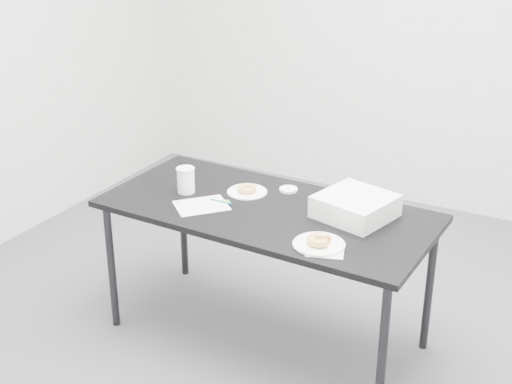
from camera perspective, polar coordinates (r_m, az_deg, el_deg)
The scene contains 14 objects.
floor at distance 3.76m, azimuth 1.15°, elevation -11.32°, with size 4.00×4.00×0.00m, color #535258.
wall_back at distance 5.02m, azimuth 12.20°, elevation 13.81°, with size 4.00×0.02×2.70m, color silver.
table at distance 3.42m, azimuth 0.86°, elevation -2.12°, with size 1.61×0.79×0.72m.
scorecard at distance 3.43m, azimuth -4.38°, elevation -1.08°, with size 0.19×0.24×0.00m, color silver.
logo_patch at distance 3.45m, azimuth -2.45°, elevation -0.80°, with size 0.04×0.04×0.00m, color green.
pen at distance 3.45m, azimuth -2.82°, elevation -0.75°, with size 0.01×0.01×0.11m, color #0B737F.
napkin at distance 3.03m, azimuth 5.57°, elevation -4.59°, with size 0.16×0.16×0.00m, color silver.
plate_near at distance 3.06m, azimuth 5.05°, elevation -4.19°, with size 0.23×0.23×0.01m, color white.
donut_near at distance 3.05m, azimuth 5.07°, elevation -3.85°, with size 0.11×0.11×0.04m, color gold.
plate_far at distance 3.56m, azimuth -0.72°, elevation 0.01°, with size 0.20×0.20×0.01m, color white.
donut_far at distance 3.56m, azimuth -0.72°, elevation 0.28°, with size 0.09×0.09×0.03m, color gold.
coffee_cup at distance 3.56m, azimuth -5.63°, elevation 0.96°, with size 0.09×0.09×0.13m, color white.
cup_lid at distance 3.59m, azimuth 2.62°, elevation 0.20°, with size 0.09×0.09×0.01m, color white.
bakery_box at distance 3.32m, azimuth 7.95°, elevation -1.12°, with size 0.31×0.31×0.10m, color white.
Camera 1 is at (1.41, -2.75, 2.14)m, focal length 50.00 mm.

